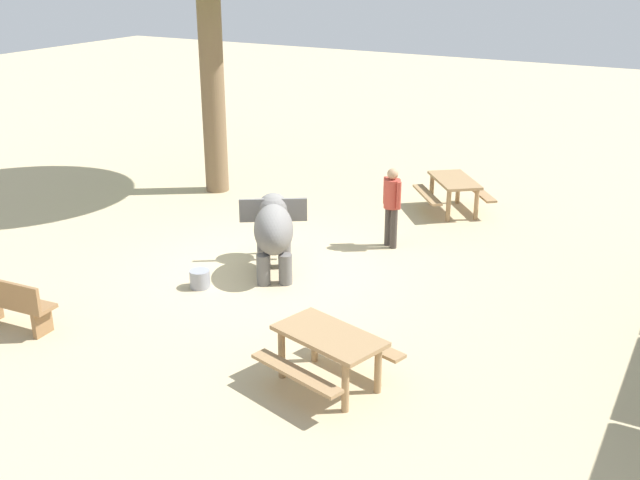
{
  "coord_description": "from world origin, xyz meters",
  "views": [
    {
      "loc": [
        11.09,
        7.2,
        5.59
      ],
      "look_at": [
        0.15,
        1.13,
        0.8
      ],
      "focal_mm": 42.74,
      "sensor_mm": 36.0,
      "label": 1
    }
  ],
  "objects_px": {
    "feed_bucket": "(200,279)",
    "picnic_table_near": "(329,346)",
    "elephant": "(274,228)",
    "person_handler": "(392,202)",
    "picnic_table_far": "(454,187)",
    "wooden_bench": "(11,302)"
  },
  "relations": [
    {
      "from": "picnic_table_near",
      "to": "picnic_table_far",
      "type": "xyz_separation_m",
      "value": [
        -7.81,
        -1.03,
        0.0
      ]
    },
    {
      "from": "person_handler",
      "to": "wooden_bench",
      "type": "height_order",
      "value": "person_handler"
    },
    {
      "from": "picnic_table_near",
      "to": "picnic_table_far",
      "type": "distance_m",
      "value": 7.88
    },
    {
      "from": "wooden_bench",
      "to": "feed_bucket",
      "type": "height_order",
      "value": "wooden_bench"
    },
    {
      "from": "feed_bucket",
      "to": "picnic_table_far",
      "type": "bearing_deg",
      "value": 157.8
    },
    {
      "from": "picnic_table_far",
      "to": "person_handler",
      "type": "bearing_deg",
      "value": 133.69
    },
    {
      "from": "elephant",
      "to": "person_handler",
      "type": "xyz_separation_m",
      "value": [
        -2.19,
        1.37,
        0.11
      ]
    },
    {
      "from": "person_handler",
      "to": "feed_bucket",
      "type": "relative_size",
      "value": 4.5
    },
    {
      "from": "wooden_bench",
      "to": "picnic_table_near",
      "type": "xyz_separation_m",
      "value": [
        -0.97,
        5.07,
        0.12
      ]
    },
    {
      "from": "elephant",
      "to": "picnic_table_far",
      "type": "relative_size",
      "value": 0.86
    },
    {
      "from": "feed_bucket",
      "to": "picnic_table_near",
      "type": "bearing_deg",
      "value": 63.92
    },
    {
      "from": "elephant",
      "to": "picnic_table_near",
      "type": "xyz_separation_m",
      "value": [
        2.97,
        2.75,
        -0.25
      ]
    },
    {
      "from": "wooden_bench",
      "to": "feed_bucket",
      "type": "relative_size",
      "value": 3.96
    },
    {
      "from": "elephant",
      "to": "picnic_table_near",
      "type": "height_order",
      "value": "elephant"
    },
    {
      "from": "picnic_table_near",
      "to": "feed_bucket",
      "type": "distance_m",
      "value": 3.94
    },
    {
      "from": "wooden_bench",
      "to": "picnic_table_far",
      "type": "relative_size",
      "value": 0.68
    },
    {
      "from": "wooden_bench",
      "to": "feed_bucket",
      "type": "xyz_separation_m",
      "value": [
        -2.69,
        1.56,
        -0.31
      ]
    },
    {
      "from": "elephant",
      "to": "picnic_table_near",
      "type": "relative_size",
      "value": 0.98
    },
    {
      "from": "elephant",
      "to": "picnic_table_far",
      "type": "distance_m",
      "value": 5.15
    },
    {
      "from": "picnic_table_near",
      "to": "feed_bucket",
      "type": "bearing_deg",
      "value": -10.41
    },
    {
      "from": "elephant",
      "to": "wooden_bench",
      "type": "bearing_deg",
      "value": 116.93
    },
    {
      "from": "person_handler",
      "to": "wooden_bench",
      "type": "distance_m",
      "value": 7.17
    }
  ]
}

